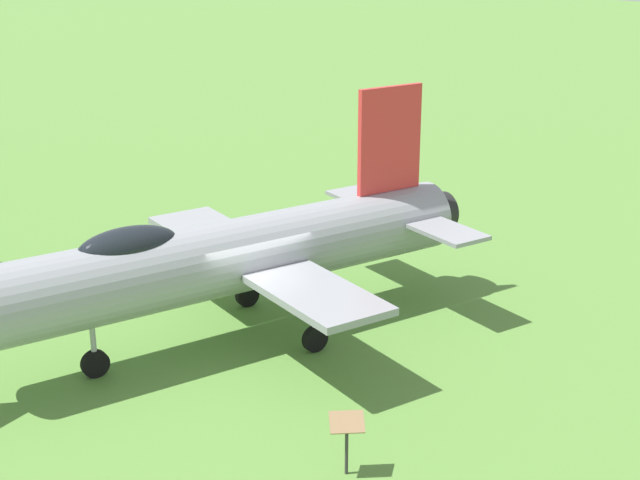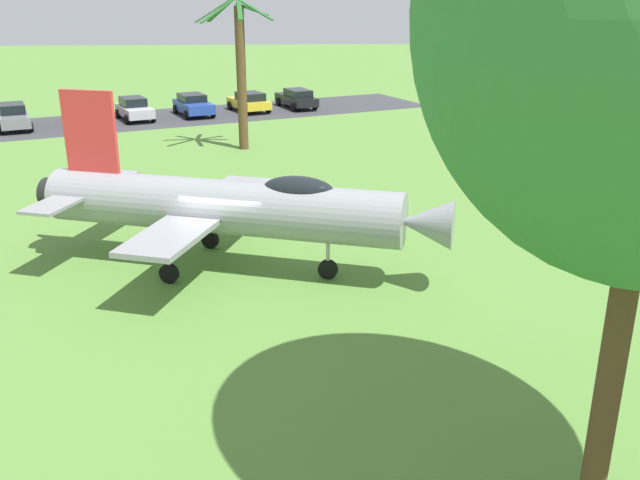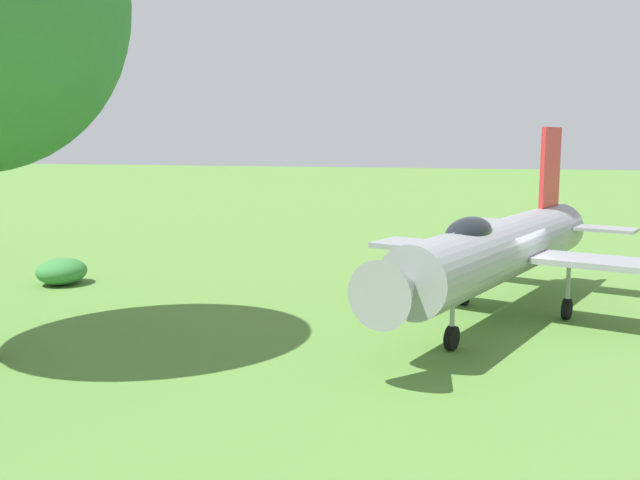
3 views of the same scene
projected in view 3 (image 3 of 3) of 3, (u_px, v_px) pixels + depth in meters
The scene contains 3 objects.
ground_plane at pixel (500, 320), 19.87m from camera, with size 200.00×200.00×0.00m, color #568438.
display_jet at pixel (498, 249), 19.26m from camera, with size 8.37×12.98×5.44m.
shrub_near_fence at pixel (62, 271), 24.65m from camera, with size 1.66×1.83×0.93m.
Camera 3 is at (-0.07, 20.00, 5.10)m, focal length 39.55 mm.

